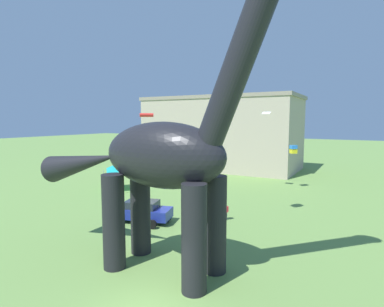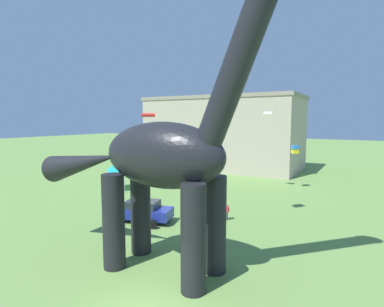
{
  "view_description": "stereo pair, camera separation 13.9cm",
  "coord_description": "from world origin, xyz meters",
  "px_view_note": "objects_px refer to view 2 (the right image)",
  "views": [
    {
      "loc": [
        7.22,
        -8.74,
        7.36
      ],
      "look_at": [
        -0.74,
        5.45,
        5.61
      ],
      "focal_mm": 29.32,
      "sensor_mm": 36.0,
      "label": 1
    },
    {
      "loc": [
        7.35,
        -8.67,
        7.36
      ],
      "look_at": [
        -0.74,
        5.45,
        5.61
      ],
      "focal_mm": 29.32,
      "sensor_mm": 36.0,
      "label": 2
    }
  ],
  "objects_px": {
    "kite_trailing": "(268,113)",
    "kite_far_right": "(148,115)",
    "parked_sedan_left": "(143,211)",
    "person_near_flyer": "(226,210)",
    "kite_mid_left": "(295,149)",
    "dinosaur_sculpture": "(162,155)",
    "festival_canopy_tent": "(123,166)"
  },
  "relations": [
    {
      "from": "festival_canopy_tent",
      "to": "kite_trailing",
      "type": "height_order",
      "value": "kite_trailing"
    },
    {
      "from": "dinosaur_sculpture",
      "to": "person_near_flyer",
      "type": "distance_m",
      "value": 9.92
    },
    {
      "from": "parked_sedan_left",
      "to": "person_near_flyer",
      "type": "bearing_deg",
      "value": 17.69
    },
    {
      "from": "person_near_flyer",
      "to": "kite_trailing",
      "type": "xyz_separation_m",
      "value": [
        -0.31,
        10.99,
        7.32
      ]
    },
    {
      "from": "parked_sedan_left",
      "to": "kite_mid_left",
      "type": "xyz_separation_m",
      "value": [
        7.19,
        16.54,
        3.45
      ]
    },
    {
      "from": "dinosaur_sculpture",
      "to": "kite_trailing",
      "type": "xyz_separation_m",
      "value": [
        -0.65,
        19.58,
        2.38
      ]
    },
    {
      "from": "person_near_flyer",
      "to": "kite_far_right",
      "type": "relative_size",
      "value": 0.75
    },
    {
      "from": "dinosaur_sculpture",
      "to": "kite_mid_left",
      "type": "relative_size",
      "value": 18.17
    },
    {
      "from": "festival_canopy_tent",
      "to": "kite_trailing",
      "type": "xyz_separation_m",
      "value": [
        13.35,
        6.86,
        5.52
      ]
    },
    {
      "from": "kite_far_right",
      "to": "kite_mid_left",
      "type": "distance_m",
      "value": 17.13
    },
    {
      "from": "parked_sedan_left",
      "to": "kite_mid_left",
      "type": "bearing_deg",
      "value": 51.33
    },
    {
      "from": "dinosaur_sculpture",
      "to": "person_near_flyer",
      "type": "xyz_separation_m",
      "value": [
        -0.33,
        8.6,
        -4.94
      ]
    },
    {
      "from": "festival_canopy_tent",
      "to": "kite_far_right",
      "type": "bearing_deg",
      "value": 95.67
    },
    {
      "from": "kite_mid_left",
      "to": "kite_far_right",
      "type": "bearing_deg",
      "value": -165.74
    },
    {
      "from": "parked_sedan_left",
      "to": "kite_trailing",
      "type": "bearing_deg",
      "value": 56.2
    },
    {
      "from": "kite_trailing",
      "to": "kite_far_right",
      "type": "bearing_deg",
      "value": -172.26
    },
    {
      "from": "kite_trailing",
      "to": "kite_far_right",
      "type": "relative_size",
      "value": 0.53
    },
    {
      "from": "parked_sedan_left",
      "to": "kite_trailing",
      "type": "height_order",
      "value": "kite_trailing"
    },
    {
      "from": "parked_sedan_left",
      "to": "person_near_flyer",
      "type": "distance_m",
      "value": 6.11
    },
    {
      "from": "dinosaur_sculpture",
      "to": "kite_far_right",
      "type": "relative_size",
      "value": 9.52
    },
    {
      "from": "kite_mid_left",
      "to": "festival_canopy_tent",
      "type": "bearing_deg",
      "value": -149.92
    },
    {
      "from": "kite_trailing",
      "to": "kite_mid_left",
      "type": "relative_size",
      "value": 1.0
    },
    {
      "from": "dinosaur_sculpture",
      "to": "parked_sedan_left",
      "type": "distance_m",
      "value": 9.03
    },
    {
      "from": "dinosaur_sculpture",
      "to": "kite_far_right",
      "type": "xyz_separation_m",
      "value": [
        -14.49,
        17.7,
        2.23
      ]
    },
    {
      "from": "dinosaur_sculpture",
      "to": "kite_trailing",
      "type": "distance_m",
      "value": 19.74
    },
    {
      "from": "dinosaur_sculpture",
      "to": "kite_trailing",
      "type": "relative_size",
      "value": 18.12
    },
    {
      "from": "person_near_flyer",
      "to": "kite_trailing",
      "type": "bearing_deg",
      "value": -118.26
    },
    {
      "from": "kite_far_right",
      "to": "kite_mid_left",
      "type": "relative_size",
      "value": 1.91
    },
    {
      "from": "dinosaur_sculpture",
      "to": "festival_canopy_tent",
      "type": "height_order",
      "value": "dinosaur_sculpture"
    },
    {
      "from": "kite_trailing",
      "to": "kite_far_right",
      "type": "height_order",
      "value": "kite_trailing"
    },
    {
      "from": "parked_sedan_left",
      "to": "kite_trailing",
      "type": "xyz_separation_m",
      "value": [
        4.82,
        14.3,
        7.26
      ]
    },
    {
      "from": "kite_trailing",
      "to": "kite_mid_left",
      "type": "bearing_deg",
      "value": 43.39
    }
  ]
}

